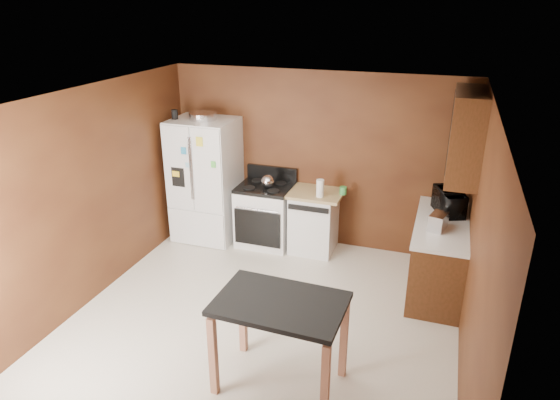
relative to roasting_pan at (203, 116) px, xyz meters
The scene contains 18 objects.
floor 3.05m from the roasting_pan, 50.63° to the right, with size 4.50×4.50×0.00m, color silver.
ceiling 2.52m from the roasting_pan, 50.63° to the right, with size 4.50×4.50×0.00m, color white.
wall_back 1.69m from the roasting_pan, 13.57° to the left, with size 4.20×4.20×0.00m, color #5D3318.
wall_front 4.45m from the roasting_pan, 69.53° to the right, with size 4.20×4.20×0.00m, color #5D3318.
wall_left 2.05m from the roasting_pan, 106.58° to the right, with size 4.50×4.50×0.00m, color #5D3318.
wall_right 4.14m from the roasting_pan, 27.29° to the right, with size 4.50×4.50×0.00m, color #5D3318.
roasting_pan is the anchor object (origin of this frame).
pen_cup 0.40m from the roasting_pan, 164.22° to the right, with size 0.09×0.09×0.13m, color black.
kettle 1.29m from the roasting_pan, ahead, with size 0.19×0.19×0.19m, color silver.
paper_towel 1.93m from the roasting_pan, ahead, with size 0.10×0.10×0.24m, color white.
green_canister 2.21m from the roasting_pan, ahead, with size 0.10×0.10×0.11m, color green.
toaster 3.46m from the roasting_pan, 11.23° to the right, with size 0.16×0.27×0.19m, color silver.
microwave 3.48m from the roasting_pan, ahead, with size 0.49×0.34×0.27m, color black.
refrigerator 0.95m from the roasting_pan, 123.65° to the right, with size 0.90×0.80×1.80m.
gas_range 1.65m from the roasting_pan, ahead, with size 0.76×0.68×1.10m.
dishwasher 2.14m from the roasting_pan, ahead, with size 0.78×0.63×0.89m.
right_cabinets 3.53m from the roasting_pan, ahead, with size 0.63×1.58×2.45m.
island 3.52m from the roasting_pan, 52.30° to the right, with size 1.16×0.79×0.91m.
Camera 1 is at (1.71, -4.29, 3.39)m, focal length 32.00 mm.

